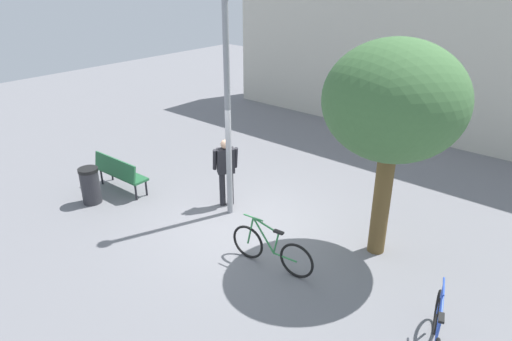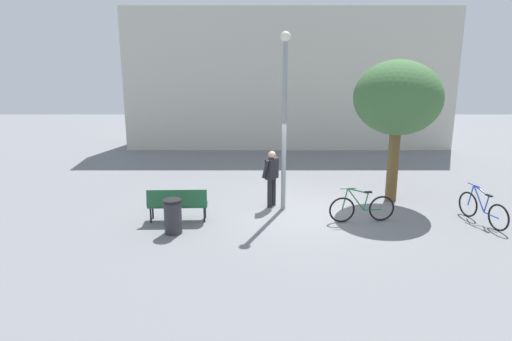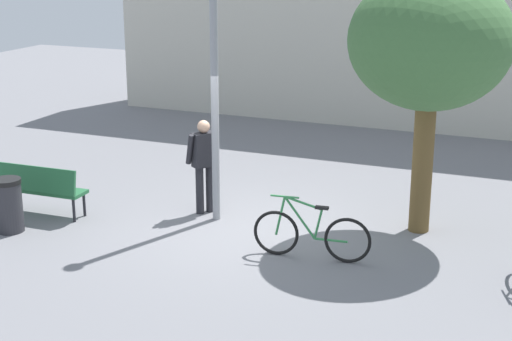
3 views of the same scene
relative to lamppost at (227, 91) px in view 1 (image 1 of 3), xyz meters
The scene contains 9 objects.
ground_plane 2.98m from the lamppost, 16.27° to the right, with size 36.00×36.00×0.00m, color slate.
building_facade 8.63m from the lamppost, 85.54° to the left, with size 14.24×2.00×6.06m, color beige.
lamppost is the anchor object (origin of this frame).
person_by_lamppost 1.97m from the lamppost, 145.50° to the left, with size 0.53×0.61×1.67m.
park_bench 3.87m from the lamppost, 160.71° to the right, with size 1.61×0.52×0.92m.
plaza_tree 3.43m from the lamppost, 13.34° to the left, with size 2.57×2.57×4.23m.
bicycle_green 3.41m from the lamppost, 26.57° to the right, with size 1.81×0.24×0.97m.
bicycle_blue 5.96m from the lamppost, 12.23° to the right, with size 0.64×1.73×0.97m.
trash_bin 4.21m from the lamppost, 147.53° to the right, with size 0.47×0.47×0.90m.
Camera 1 is at (5.94, -6.56, 5.34)m, focal length 32.19 mm.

